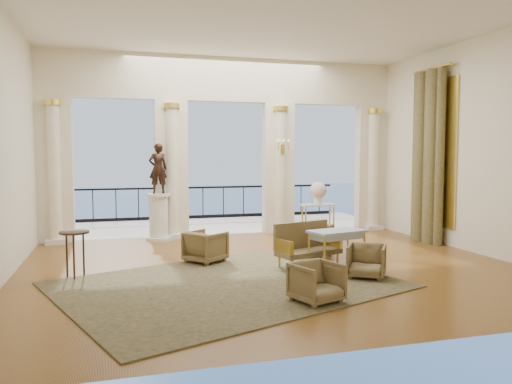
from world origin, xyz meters
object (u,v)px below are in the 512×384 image
object	(u,v)px
armchair_a	(317,281)
side_table	(74,238)
armchair_d	(206,245)
statue	(158,169)
settee	(306,245)
armchair_b	(366,260)
game_table	(337,234)
pedestal	(159,218)
console_table	(318,209)
armchair_c	(312,238)

from	to	relation	value
armchair_a	side_table	size ratio (longest dim) A/B	0.79
armchair_a	armchair_d	world-z (taller)	armchair_d
armchair_a	statue	world-z (taller)	statue
settee	armchair_b	bearing A→B (deg)	-77.11
game_table	pedestal	distance (m)	4.83
statue	armchair_b	bearing A→B (deg)	117.13
armchair_d	settee	world-z (taller)	settee
game_table	statue	distance (m)	4.96
armchair_b	console_table	bearing A→B (deg)	111.80
armchair_d	console_table	size ratio (longest dim) A/B	0.78
settee	pedestal	world-z (taller)	pedestal
armchair_c	armchair_d	size ratio (longest dim) A/B	1.07
armchair_c	side_table	world-z (taller)	side_table
settee	statue	bearing A→B (deg)	106.97
settee	armchair_d	bearing A→B (deg)	138.72
armchair_b	armchair_d	xyz separation A→B (m)	(-2.38, 1.93, 0.02)
armchair_d	settee	distance (m)	1.92
settee	pedestal	size ratio (longest dim) A/B	1.17
settee	side_table	size ratio (longest dim) A/B	1.67
game_table	side_table	bearing A→B (deg)	159.75
armchair_a	armchair_c	distance (m)	3.29
armchair_c	pedestal	bearing A→B (deg)	-91.43
settee	pedestal	xyz separation A→B (m)	(-2.38, 3.59, 0.14)
console_table	side_table	world-z (taller)	console_table
armchair_d	statue	distance (m)	3.19
armchair_c	statue	bearing A→B (deg)	-91.43
armchair_c	armchair_b	bearing A→B (deg)	46.29
armchair_a	armchair_b	distance (m)	1.72
armchair_a	settee	xyz separation A→B (m)	(0.71, 2.20, 0.09)
game_table	armchair_a	bearing A→B (deg)	-136.03
armchair_c	game_table	xyz separation A→B (m)	(-0.00, -1.17, 0.26)
armchair_a	console_table	bearing A→B (deg)	48.18
game_table	side_table	xyz separation A→B (m)	(-4.55, 0.51, 0.06)
settee	game_table	world-z (taller)	settee
armchair_a	armchair_c	size ratio (longest dim) A/B	0.87
armchair_d	statue	xyz separation A→B (m)	(-0.64, 2.79, 1.40)
statue	settee	bearing A→B (deg)	118.07
game_table	console_table	xyz separation A→B (m)	(1.09, 3.44, 0.05)
game_table	armchair_d	bearing A→B (deg)	139.98
pedestal	statue	distance (m)	1.19
pedestal	settee	bearing A→B (deg)	-56.41
armchair_a	statue	distance (m)	6.19
statue	game_table	bearing A→B (deg)	120.92
armchair_c	side_table	size ratio (longest dim) A/B	0.91
pedestal	console_table	bearing A→B (deg)	-6.48
armchair_a	game_table	world-z (taller)	game_table
armchair_b	console_table	distance (m)	4.39
game_table	pedestal	size ratio (longest dim) A/B	0.98
statue	armchair_c	bearing A→B (deg)	131.05
armchair_a	pedestal	bearing A→B (deg)	87.50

